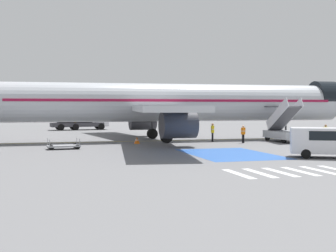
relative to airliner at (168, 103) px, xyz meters
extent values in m
plane|color=slate|center=(2.38, -0.88, -3.86)|extent=(600.00, 600.00, 0.00)
cube|color=gold|center=(0.71, -0.01, -3.85)|extent=(80.00, 1.22, 0.01)
cube|color=#2856A8|center=(0.71, -14.21, -3.85)|extent=(5.82, 9.08, 0.01)
cube|color=silver|center=(-2.89, -23.77, -3.85)|extent=(0.44, 3.60, 0.01)
cube|color=silver|center=(-1.69, -23.77, -3.85)|extent=(0.44, 3.60, 0.01)
cube|color=silver|center=(-0.49, -23.77, -3.85)|extent=(0.44, 3.60, 0.01)
cube|color=silver|center=(0.71, -23.77, -3.85)|extent=(0.44, 3.60, 0.01)
cube|color=silver|center=(1.91, -23.77, -3.85)|extent=(0.44, 3.60, 0.01)
cylinder|color=#B7BCC4|center=(0.71, -0.01, 0.03)|extent=(36.05, 4.29, 3.83)
cylinder|color=black|center=(17.94, -0.23, 0.51)|extent=(2.35, 3.90, 3.87)
cube|color=maroon|center=(0.71, -0.01, 0.22)|extent=(33.17, 4.33, 0.24)
cube|color=#B7BCC4|center=(-2.71, 9.21, -0.54)|extent=(6.78, 18.02, 0.44)
cylinder|color=#38383D|center=(-1.01, 7.55, -1.95)|extent=(3.04, 2.35, 2.31)
cube|color=#B7BCC4|center=(-2.95, -9.14, -0.54)|extent=(7.21, 18.08, 0.44)
cylinder|color=#38383D|center=(-1.21, -7.53, -1.95)|extent=(3.04, 2.35, 2.31)
cylinder|color=#38383D|center=(13.31, -0.17, -1.89)|extent=(0.20, 0.20, 3.09)
cylinder|color=black|center=(13.31, -0.17, -3.44)|extent=(0.84, 0.29, 0.84)
cylinder|color=#38383D|center=(-0.95, 3.03, -1.92)|extent=(0.24, 0.24, 2.76)
cylinder|color=black|center=(-0.95, 3.03, -3.31)|extent=(1.11, 0.61, 1.10)
cylinder|color=#38383D|center=(-1.03, -3.00, -1.92)|extent=(0.24, 0.24, 2.76)
cylinder|color=black|center=(-1.03, -3.00, -3.31)|extent=(1.11, 0.61, 1.10)
cube|color=#ADB2BA|center=(10.55, -4.65, -3.16)|extent=(2.26, 4.83, 0.70)
cylinder|color=black|center=(9.64, -2.96, -3.51)|extent=(0.23, 0.70, 0.70)
cylinder|color=black|center=(11.51, -2.98, -3.51)|extent=(0.23, 0.70, 0.70)
cylinder|color=black|center=(9.59, -6.32, -3.51)|extent=(0.23, 0.70, 0.70)
cylinder|color=black|center=(11.46, -6.34, -3.51)|extent=(0.23, 0.70, 0.70)
cube|color=#4C4C51|center=(10.55, -4.65, -1.60)|extent=(1.48, 4.18, 2.56)
cube|color=#4C4C51|center=(10.58, -2.37, -0.39)|extent=(1.66, 1.12, 0.12)
cube|color=silver|center=(9.78, -4.64, -1.12)|extent=(0.12, 4.56, 3.24)
cube|color=silver|center=(11.32, -4.66, -1.12)|extent=(0.12, 4.56, 3.24)
cube|color=#38383D|center=(-7.20, 24.96, -3.08)|extent=(7.91, 3.33, 0.60)
cube|color=silver|center=(-3.47, 25.38, -2.58)|extent=(1.96, 2.55, 1.60)
cube|color=black|center=(-2.63, 25.47, -2.26)|extent=(0.26, 1.99, 0.70)
cylinder|color=#B7BCC4|center=(-7.54, 24.93, -1.60)|extent=(5.52, 2.92, 2.35)
cylinder|color=gold|center=(-7.54, 24.93, -1.60)|extent=(0.61, 2.43, 2.40)
cylinder|color=black|center=(-3.94, 26.52, -3.38)|extent=(0.99, 0.38, 0.96)
cylinder|color=black|center=(-3.68, 24.16, -3.38)|extent=(0.99, 0.38, 0.96)
cylinder|color=black|center=(-7.76, 26.10, -3.38)|extent=(0.99, 0.38, 0.96)
cylinder|color=black|center=(-7.50, 23.74, -3.38)|extent=(0.99, 0.38, 0.96)
cylinder|color=black|center=(-9.88, 25.86, -3.38)|extent=(0.99, 0.38, 0.96)
cylinder|color=black|center=(-9.62, 23.50, -3.38)|extent=(0.99, 0.38, 0.96)
cube|color=silver|center=(6.17, -18.37, -2.68)|extent=(5.40, 4.18, 1.71)
cube|color=black|center=(6.17, -18.37, -2.31)|extent=(3.42, 3.16, 0.62)
cylinder|color=black|center=(5.25, -16.80, -3.54)|extent=(0.66, 0.48, 0.64)
cylinder|color=black|center=(4.35, -18.50, -3.54)|extent=(0.66, 0.48, 0.64)
cube|color=gray|center=(-10.84, -6.92, -3.60)|extent=(2.71, 1.71, 0.12)
cylinder|color=black|center=(-9.85, -6.20, -3.66)|extent=(0.41, 0.13, 0.40)
cylinder|color=black|center=(-9.75, -7.47, -3.66)|extent=(0.41, 0.13, 0.40)
cylinder|color=black|center=(-11.93, -6.37, -3.66)|extent=(0.41, 0.13, 0.40)
cylinder|color=black|center=(-11.82, -7.65, -3.66)|extent=(0.41, 0.13, 0.40)
cylinder|color=gray|center=(-9.70, -6.14, -3.26)|extent=(0.05, 0.05, 0.55)
cylinder|color=gray|center=(-9.59, -7.51, -3.26)|extent=(0.05, 0.05, 0.55)
cylinder|color=gray|center=(-12.08, -6.34, -3.26)|extent=(0.05, 0.05, 0.55)
cylinder|color=gray|center=(-11.97, -7.71, -3.26)|extent=(0.05, 0.05, 0.55)
cylinder|color=black|center=(5.92, -5.09, -3.44)|extent=(0.14, 0.14, 0.83)
cylinder|color=black|center=(6.07, -5.00, -3.44)|extent=(0.14, 0.14, 0.83)
cube|color=orange|center=(6.00, -5.04, -2.70)|extent=(0.47, 0.40, 0.65)
cube|color=silver|center=(6.00, -5.04, -2.70)|extent=(0.49, 0.41, 0.06)
sphere|color=beige|center=(6.00, -5.04, -2.26)|extent=(0.22, 0.22, 0.22)
cylinder|color=black|center=(3.76, -2.69, -3.41)|extent=(0.14, 0.14, 0.89)
cylinder|color=black|center=(3.75, -2.86, -3.41)|extent=(0.14, 0.14, 0.89)
cube|color=yellow|center=(3.76, -2.77, -2.61)|extent=(0.25, 0.44, 0.71)
cube|color=silver|center=(3.76, -2.77, -2.61)|extent=(0.26, 0.45, 0.06)
sphere|color=#9E704C|center=(3.76, -2.77, -2.14)|extent=(0.24, 0.24, 0.24)
cylinder|color=black|center=(13.91, -6.52, -3.43)|extent=(0.14, 0.14, 0.85)
cylinder|color=black|center=(13.96, -6.69, -3.43)|extent=(0.14, 0.14, 0.85)
cube|color=yellow|center=(13.93, -6.61, -2.67)|extent=(0.32, 0.46, 0.67)
cube|color=silver|center=(13.93, -6.61, -2.67)|extent=(0.33, 0.48, 0.06)
sphere|color=#9E704C|center=(13.93, -6.61, -2.21)|extent=(0.23, 0.23, 0.23)
cone|color=orange|center=(-3.90, -3.01, -3.54)|extent=(0.58, 0.58, 0.64)
cylinder|color=white|center=(-3.90, -3.01, -3.50)|extent=(0.32, 0.32, 0.08)
camera|label=1|loc=(-12.83, -45.90, -0.38)|focal=50.00mm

